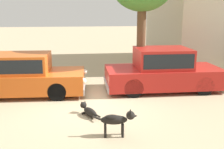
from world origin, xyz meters
TOP-DOWN VIEW (x-y plane):
  - ground_plane at (0.00, 0.00)m, footprint 80.00×80.00m
  - parked_sedan_nearest at (-2.26, 1.36)m, footprint 4.48×1.96m
  - parked_sedan_second at (2.77, 1.33)m, footprint 4.33×1.89m
  - stray_dog_spotted at (0.56, -2.26)m, footprint 1.05×0.28m
  - stray_dog_tan at (-0.05, -0.93)m, footprint 0.55×0.93m

SIDE VIEW (x-z plane):
  - ground_plane at x=0.00m, z-range 0.00..0.00m
  - stray_dog_tan at x=-0.05m, z-range -0.03..0.32m
  - stray_dog_spotted at x=0.56m, z-range 0.09..0.74m
  - parked_sedan_nearest at x=-2.26m, z-range -0.01..1.43m
  - parked_sedan_second at x=2.77m, z-range -0.02..1.53m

